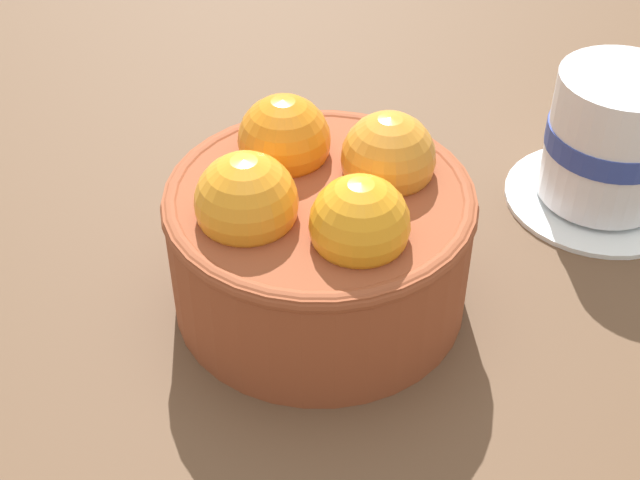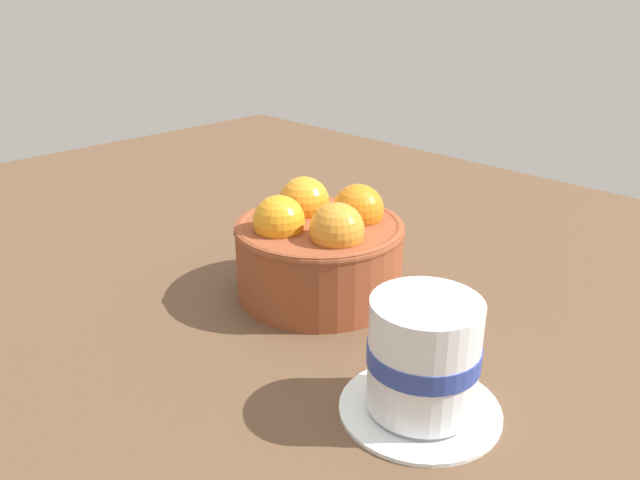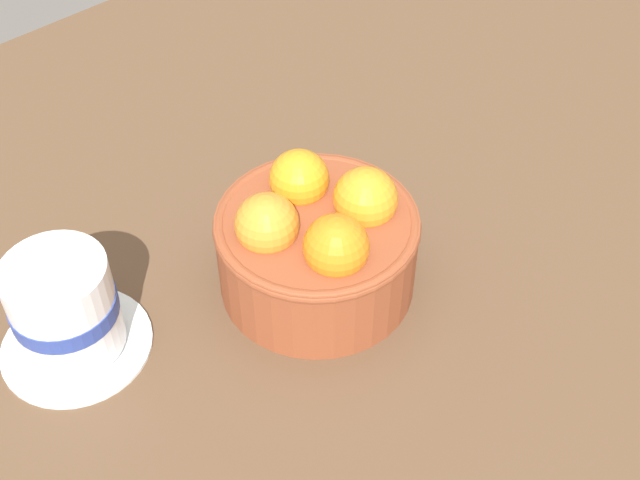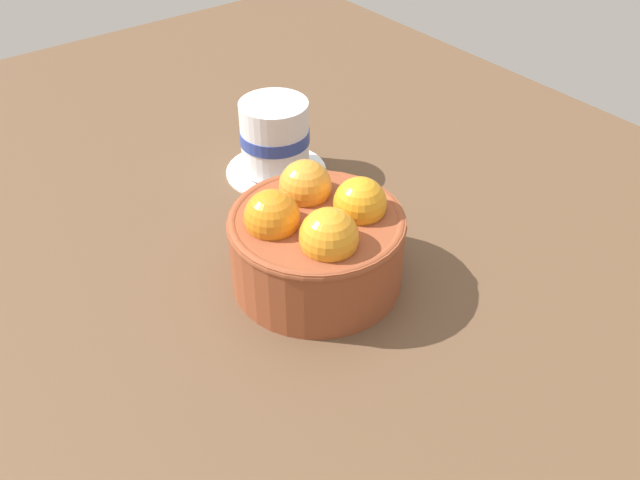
# 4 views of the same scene
# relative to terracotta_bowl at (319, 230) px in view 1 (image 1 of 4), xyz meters

# --- Properties ---
(ground_plane) EXTENTS (1.29, 0.95, 0.04)m
(ground_plane) POSITION_rel_terracotta_bowl_xyz_m (-0.00, 0.00, -0.06)
(ground_plane) COLOR brown
(terracotta_bowl) EXTENTS (0.15, 0.15, 0.10)m
(terracotta_bowl) POSITION_rel_terracotta_bowl_xyz_m (0.00, 0.00, 0.00)
(terracotta_bowl) COLOR brown
(terracotta_bowl) RESTS_ON ground_plane
(coffee_cup) EXTENTS (0.11, 0.11, 0.08)m
(coffee_cup) POSITION_rel_terracotta_bowl_xyz_m (-0.17, 0.07, -0.01)
(coffee_cup) COLOR white
(coffee_cup) RESTS_ON ground_plane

